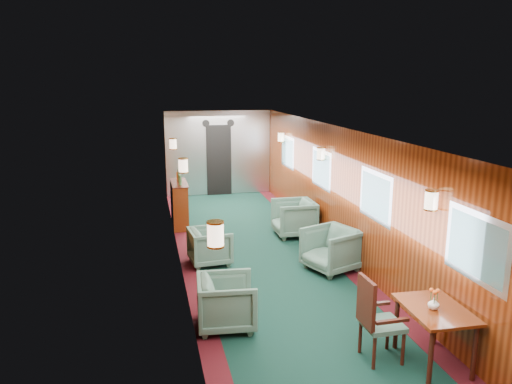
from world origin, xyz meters
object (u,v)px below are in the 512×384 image
armchair_left_near (227,302)px  armchair_right_far (294,218)px  credenza (179,204)px  armchair_right_near (331,249)px  side_chair (375,316)px  armchair_left_far (210,246)px  dining_table (435,317)px

armchair_left_near → armchair_right_far: (2.04, 3.66, 0.03)m
credenza → armchair_right_far: bearing=-28.4°
armchair_left_near → armchair_right_near: bearing=-47.5°
side_chair → armchair_left_far: 3.87m
armchair_left_far → armchair_right_far: (1.95, 1.27, 0.06)m
armchair_right_near → side_chair: bearing=-31.9°
armchair_right_near → armchair_left_near: bearing=-73.4°
dining_table → side_chair: (-0.64, 0.22, -0.03)m
armchair_right_near → armchair_right_far: size_ratio=0.98×
side_chair → armchair_left_near: 1.97m
side_chair → armchair_right_far: 4.87m
credenza → armchair_left_far: 2.56m
side_chair → armchair_right_near: size_ratio=1.25×
side_chair → armchair_right_near: side_chair is taller
credenza → armchair_right_near: bearing=-54.2°
dining_table → armchair_right_far: bearing=93.6°
dining_table → armchair_right_near: (-0.10, 3.02, -0.21)m
armchair_left_near → armchair_right_far: armchair_right_far is taller
side_chair → armchair_left_near: bearing=141.7°
armchair_left_near → dining_table: bearing=-117.6°
dining_table → credenza: credenza is taller
credenza → armchair_right_near: credenza is taller
armchair_right_near → armchair_right_far: 2.04m
armchair_left_far → armchair_right_far: 2.33m
dining_table → credenza: 6.78m
dining_table → credenza: size_ratio=0.75×
armchair_left_near → armchair_left_far: (0.09, 2.39, -0.02)m
side_chair → armchair_left_near: side_chair is taller
credenza → armchair_left_near: credenza is taller
armchair_right_far → armchair_left_far: bearing=-56.6°
dining_table → armchair_left_far: 4.34m
dining_table → armchair_left_near: 2.62m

